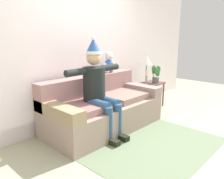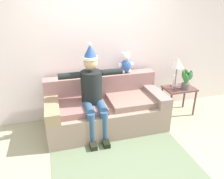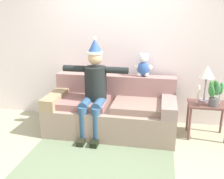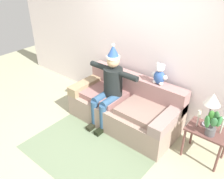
# 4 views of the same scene
# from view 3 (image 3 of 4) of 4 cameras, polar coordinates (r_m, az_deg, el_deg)

# --- Properties ---
(ground_plane) EXTENTS (10.00, 10.00, 0.00)m
(ground_plane) POSITION_cam_3_polar(r_m,az_deg,el_deg) (3.51, -3.29, -15.68)
(ground_plane) COLOR #A7A685
(back_wall) EXTENTS (7.00, 0.10, 2.70)m
(back_wall) POSITION_cam_3_polar(r_m,az_deg,el_deg) (4.50, 1.30, 10.07)
(back_wall) COLOR white
(back_wall) RESTS_ON ground_plane
(couch) EXTENTS (2.00, 0.94, 0.86)m
(couch) POSITION_cam_3_polar(r_m,az_deg,el_deg) (4.23, -0.04, -4.64)
(couch) COLOR gray
(couch) RESTS_ON ground_plane
(person_seated) EXTENTS (1.02, 0.77, 1.52)m
(person_seated) POSITION_cam_3_polar(r_m,az_deg,el_deg) (3.98, -3.94, 0.57)
(person_seated) COLOR black
(person_seated) RESTS_ON ground_plane
(teddy_bear) EXTENTS (0.29, 0.17, 0.38)m
(teddy_bear) POSITION_cam_3_polar(r_m,az_deg,el_deg) (4.25, 6.86, 5.12)
(teddy_bear) COLOR #31559B
(teddy_bear) RESTS_ON couch
(side_table) EXTENTS (0.58, 0.41, 0.54)m
(side_table) POSITION_cam_3_polar(r_m,az_deg,el_deg) (4.22, 20.12, -4.03)
(side_table) COLOR brown
(side_table) RESTS_ON ground_plane
(table_lamp) EXTENTS (0.24, 0.24, 0.56)m
(table_lamp) POSITION_cam_3_polar(r_m,az_deg,el_deg) (4.14, 19.97, 3.32)
(table_lamp) COLOR gray
(table_lamp) RESTS_ON side_table
(potted_plant) EXTENTS (0.25, 0.25, 0.38)m
(potted_plant) POSITION_cam_3_polar(r_m,az_deg,el_deg) (4.05, 21.56, -0.65)
(potted_plant) COLOR #575456
(potted_plant) RESTS_ON side_table
(candle_tall) EXTENTS (0.04, 0.04, 0.28)m
(candle_tall) POSITION_cam_3_polar(r_m,az_deg,el_deg) (4.09, 18.30, -0.49)
(candle_tall) COLOR beige
(candle_tall) RESTS_ON side_table
(candle_short) EXTENTS (0.04, 0.04, 0.27)m
(candle_short) POSITION_cam_3_polar(r_m,az_deg,el_deg) (4.21, 22.58, -0.60)
(candle_short) COLOR beige
(candle_short) RESTS_ON side_table
(area_rug) EXTENTS (1.96, 1.29, 0.01)m
(area_rug) POSITION_cam_3_polar(r_m,az_deg,el_deg) (3.45, -3.59, -16.24)
(area_rug) COLOR slate
(area_rug) RESTS_ON ground_plane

